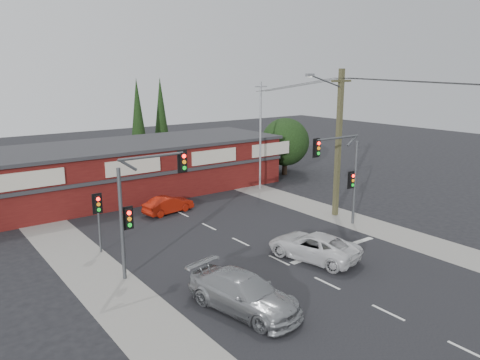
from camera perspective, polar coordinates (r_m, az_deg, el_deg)
ground at (r=25.87m, az=3.63°, el=-9.22°), size 120.00×120.00×0.00m
road_strip at (r=29.61m, az=-2.65°, el=-6.26°), size 14.00×70.00×0.01m
verge_left at (r=26.17m, az=-18.50°, el=-9.62°), size 3.00×70.00×0.02m
verge_right at (r=34.82m, az=9.06°, el=-3.42°), size 3.00×70.00×0.02m
stop_line at (r=27.16m, az=11.43°, el=-8.33°), size 6.50×0.35×0.01m
white_suv at (r=25.56m, az=8.91°, el=-7.96°), size 3.44×5.44×1.40m
silver_suv at (r=20.12m, az=0.46°, el=-13.60°), size 3.21×5.68×1.55m
red_sedan at (r=33.52m, az=-8.72°, el=-2.99°), size 3.85×1.85×1.22m
lane_dashes at (r=27.80m, az=0.08°, el=-7.54°), size 0.12×42.91×0.01m
shop_building at (r=38.86m, az=-13.84°, el=1.32°), size 27.30×8.40×4.22m
tree_cluster at (r=45.76m, az=5.32°, el=4.36°), size 5.90×5.10×5.50m
conifer_near at (r=46.51m, az=-12.34°, el=7.47°), size 1.80×1.80×9.25m
conifer_far at (r=49.82m, az=-9.61°, el=7.94°), size 1.80×1.80×9.25m
traffic_mast_left at (r=22.95m, az=-11.93°, el=-2.06°), size 3.77×0.27×5.97m
traffic_mast_right at (r=30.08m, az=12.55°, el=1.54°), size 3.96×0.27×5.97m
pedestal_signal at (r=26.67m, az=-16.91°, el=-3.61°), size 0.55×0.27×3.38m
utility_pole at (r=32.25m, az=11.78°, el=4.95°), size 4.38×0.59×10.00m
steel_pole at (r=39.25m, az=2.50°, el=5.62°), size 1.20×0.16×9.00m
power_lines at (r=28.71m, az=20.54°, el=10.74°), size 2.01×29.00×1.22m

